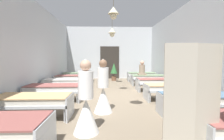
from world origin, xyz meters
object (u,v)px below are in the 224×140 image
(bed_right_row_1, at_px, (197,99))
(bed_right_row_2, at_px, (172,88))
(bed_left_row_5, at_px, (78,75))
(nurse_near_aisle, at_px, (86,107))
(bed_right_row_5, at_px, (142,75))
(bed_left_row_2, at_px, (54,89))
(bed_left_row_4, at_px, (73,78))
(bed_right_row_3, at_px, (157,81))
(patient_seated_primary, at_px, (142,70))
(potted_plant, at_px, (114,70))
(privacy_screen, at_px, (209,105))
(bed_right_row_4, at_px, (148,77))
(bed_left_row_1, at_px, (33,100))
(bed_left_row_3, at_px, (66,82))
(nurse_mid_aisle, at_px, (103,93))

(bed_right_row_1, relative_size, bed_right_row_2, 1.00)
(bed_left_row_5, xyz_separation_m, nurse_near_aisle, (1.44, -7.42, 0.09))
(bed_right_row_5, bearing_deg, bed_right_row_1, -90.00)
(bed_left_row_2, bearing_deg, bed_right_row_1, -21.20)
(bed_right_row_1, xyz_separation_m, bed_right_row_5, (0.00, 6.53, 0.00))
(bed_left_row_2, xyz_separation_m, bed_left_row_4, (0.00, 3.26, 0.00))
(bed_left_row_5, xyz_separation_m, bed_right_row_5, (4.21, 0.00, 0.00))
(bed_right_row_3, xyz_separation_m, nurse_near_aisle, (-2.77, -4.16, 0.09))
(bed_left_row_5, xyz_separation_m, patient_seated_primary, (3.86, -1.60, 0.43))
(bed_right_row_5, relative_size, potted_plant, 1.59)
(bed_left_row_4, height_order, patient_seated_primary, patient_seated_primary)
(bed_left_row_5, distance_m, patient_seated_primary, 4.20)
(bed_left_row_2, xyz_separation_m, nurse_near_aisle, (1.44, -2.52, 0.09))
(privacy_screen, bearing_deg, bed_left_row_5, 101.94)
(bed_left_row_4, bearing_deg, nurse_near_aisle, -76.00)
(bed_right_row_4, relative_size, bed_left_row_5, 1.00)
(bed_right_row_2, distance_m, bed_left_row_5, 6.46)
(bed_left_row_1, height_order, bed_right_row_3, same)
(bed_left_row_1, distance_m, bed_right_row_3, 5.33)
(bed_left_row_1, relative_size, bed_right_row_3, 1.00)
(bed_left_row_1, distance_m, bed_right_row_1, 4.21)
(bed_left_row_5, height_order, patient_seated_primary, patient_seated_primary)
(bed_right_row_2, height_order, bed_left_row_5, same)
(bed_left_row_1, bearing_deg, bed_right_row_5, 57.19)
(privacy_screen, bearing_deg, bed_left_row_4, 106.38)
(bed_left_row_3, bearing_deg, bed_left_row_5, 90.00)
(bed_left_row_4, relative_size, nurse_mid_aisle, 1.28)
(nurse_mid_aisle, bearing_deg, bed_left_row_3, -42.96)
(nurse_near_aisle, bearing_deg, bed_left_row_4, -64.53)
(privacy_screen, bearing_deg, bed_right_row_2, 66.00)
(bed_right_row_3, bearing_deg, bed_left_row_2, -158.80)
(bed_right_row_3, bearing_deg, patient_seated_primary, 101.85)
(bed_left_row_4, bearing_deg, bed_right_row_5, 21.20)
(bed_left_row_3, height_order, potted_plant, potted_plant)
(bed_left_row_4, height_order, nurse_near_aisle, nurse_near_aisle)
(bed_right_row_1, distance_m, bed_left_row_2, 4.51)
(bed_left_row_3, xyz_separation_m, bed_left_row_5, (0.00, 3.26, 0.00))
(bed_left_row_2, xyz_separation_m, bed_left_row_3, (0.00, 1.63, 0.00))
(bed_left_row_1, xyz_separation_m, bed_left_row_5, (0.00, 6.53, 0.00))
(bed_left_row_1, xyz_separation_m, bed_left_row_3, (0.00, 3.26, 0.00))
(bed_right_row_1, height_order, bed_left_row_2, same)
(bed_left_row_1, bearing_deg, bed_right_row_4, 49.32)
(bed_right_row_2, distance_m, bed_left_row_3, 4.51)
(bed_right_row_1, distance_m, privacy_screen, 2.20)
(bed_right_row_2, bearing_deg, nurse_near_aisle, -137.61)
(bed_left_row_1, distance_m, patient_seated_primary, 6.28)
(bed_left_row_3, relative_size, bed_left_row_4, 1.00)
(bed_left_row_3, bearing_deg, bed_left_row_1, -90.00)
(bed_right_row_5, bearing_deg, bed_right_row_4, -90.00)
(bed_right_row_3, xyz_separation_m, patient_seated_primary, (-0.35, 1.67, 0.43))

